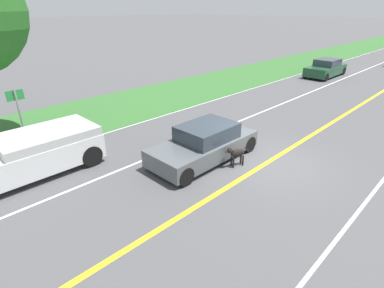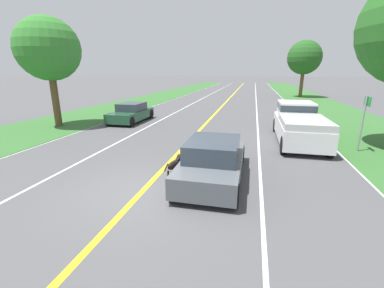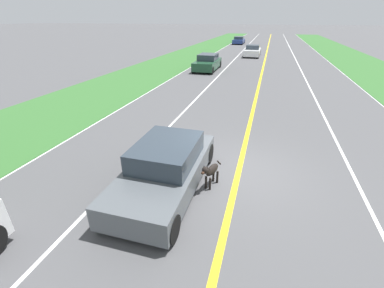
{
  "view_description": "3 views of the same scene",
  "coord_description": "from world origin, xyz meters",
  "px_view_note": "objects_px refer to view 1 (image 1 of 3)",
  "views": [
    {
      "loc": [
        -5.05,
        9.13,
        5.38
      ],
      "look_at": [
        1.92,
        2.11,
        0.85
      ],
      "focal_mm": 28.0,
      "sensor_mm": 36.0,
      "label": 1
    },
    {
      "loc": [
        3.08,
        -6.57,
        3.49
      ],
      "look_at": [
        1.12,
        1.77,
        1.06
      ],
      "focal_mm": 24.0,
      "sensor_mm": 36.0,
      "label": 2
    },
    {
      "loc": [
        -0.51,
        7.17,
        4.46
      ],
      "look_at": [
        1.35,
        0.74,
        1.15
      ],
      "focal_mm": 24.0,
      "sensor_mm": 36.0,
      "label": 3
    }
  ],
  "objects_px": {
    "pickup_truck": "(3,157)",
    "car_trailing_near": "(326,68)",
    "ego_car": "(204,144)",
    "dog": "(236,153)",
    "street_sign": "(19,112)"
  },
  "relations": [
    {
      "from": "dog",
      "to": "car_trailing_near",
      "type": "relative_size",
      "value": 0.23
    },
    {
      "from": "car_trailing_near",
      "to": "dog",
      "type": "bearing_deg",
      "value": 103.38
    },
    {
      "from": "dog",
      "to": "pickup_truck",
      "type": "distance_m",
      "value": 7.87
    },
    {
      "from": "car_trailing_near",
      "to": "street_sign",
      "type": "distance_m",
      "value": 23.23
    },
    {
      "from": "ego_car",
      "to": "car_trailing_near",
      "type": "height_order",
      "value": "car_trailing_near"
    },
    {
      "from": "ego_car",
      "to": "dog",
      "type": "relative_size",
      "value": 4.31
    },
    {
      "from": "dog",
      "to": "car_trailing_near",
      "type": "bearing_deg",
      "value": -58.34
    },
    {
      "from": "ego_car",
      "to": "pickup_truck",
      "type": "relative_size",
      "value": 0.78
    },
    {
      "from": "pickup_truck",
      "to": "street_sign",
      "type": "height_order",
      "value": "street_sign"
    },
    {
      "from": "ego_car",
      "to": "street_sign",
      "type": "height_order",
      "value": "street_sign"
    },
    {
      "from": "ego_car",
      "to": "pickup_truck",
      "type": "height_order",
      "value": "pickup_truck"
    },
    {
      "from": "pickup_truck",
      "to": "dog",
      "type": "bearing_deg",
      "value": -127.14
    },
    {
      "from": "pickup_truck",
      "to": "car_trailing_near",
      "type": "distance_m",
      "value": 24.45
    },
    {
      "from": "pickup_truck",
      "to": "car_trailing_near",
      "type": "xyz_separation_m",
      "value": [
        -0.42,
        -24.44,
        -0.28
      ]
    },
    {
      "from": "ego_car",
      "to": "pickup_truck",
      "type": "xyz_separation_m",
      "value": [
        3.52,
        5.89,
        0.31
      ]
    }
  ]
}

